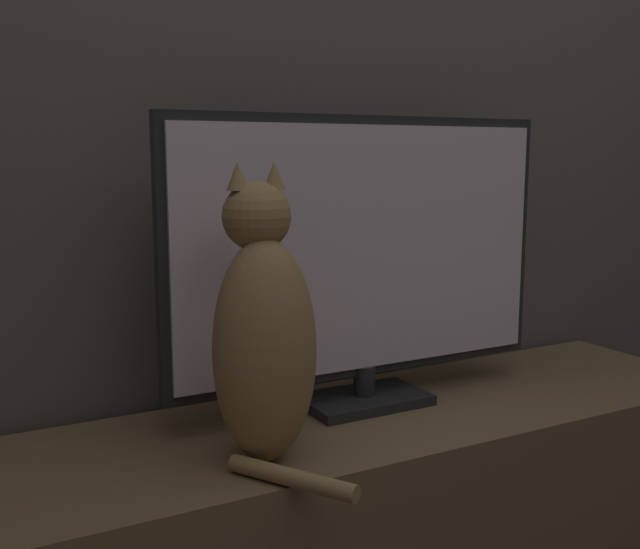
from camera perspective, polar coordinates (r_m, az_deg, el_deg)
wall_back at (r=1.66m, az=0.47°, el=18.67°), size 4.80×0.05×2.60m
tv_stand at (r=1.61m, az=5.23°, el=-19.15°), size 1.52×0.44×0.53m
tv at (r=1.46m, az=3.42°, el=1.36°), size 0.83×0.15×0.57m
cat at (r=1.21m, az=-4.35°, el=-4.73°), size 0.18×0.30×0.49m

